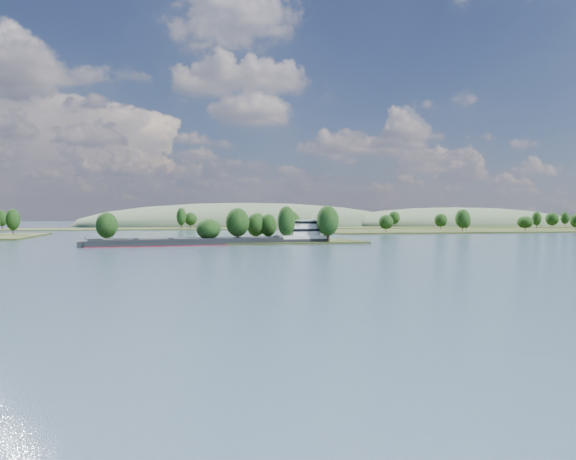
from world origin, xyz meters
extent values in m
plane|color=#3A4A64|center=(0.00, 120.00, 0.00)|extent=(1800.00, 1800.00, 0.00)
cube|color=#293417|center=(0.00, 180.00, 0.00)|extent=(100.00, 30.00, 1.20)
cylinder|color=black|center=(19.70, 169.85, 2.71)|extent=(0.50, 0.50, 4.23)
ellipsoid|color=black|center=(19.70, 169.85, 8.09)|extent=(6.42, 6.42, 10.87)
cylinder|color=black|center=(12.64, 188.89, 2.32)|extent=(0.50, 0.50, 3.44)
ellipsoid|color=black|center=(12.64, 188.89, 6.70)|extent=(7.22, 7.22, 8.85)
cylinder|color=black|center=(2.67, 173.23, 2.61)|extent=(0.50, 0.50, 4.01)
ellipsoid|color=black|center=(2.67, 173.23, 7.71)|extent=(8.49, 8.49, 10.32)
cylinder|color=black|center=(10.66, 182.01, 2.27)|extent=(0.50, 0.50, 3.35)
ellipsoid|color=black|center=(10.66, 182.01, 6.53)|extent=(6.46, 6.46, 8.61)
cylinder|color=black|center=(-8.03, 168.99, 1.97)|extent=(0.50, 0.50, 2.73)
ellipsoid|color=black|center=(-8.03, 168.99, 5.44)|extent=(8.49, 8.49, 7.02)
cylinder|color=black|center=(-41.97, 175.18, 2.35)|extent=(0.50, 0.50, 3.50)
ellipsoid|color=black|center=(-41.97, 175.18, 6.80)|extent=(7.36, 7.36, 9.00)
cylinder|color=black|center=(15.48, 181.42, 2.25)|extent=(0.50, 0.50, 3.30)
ellipsoid|color=black|center=(15.48, 181.42, 6.45)|extent=(6.39, 6.39, 8.50)
cylinder|color=black|center=(40.53, 185.28, 2.77)|extent=(0.50, 0.50, 4.34)
ellipsoid|color=black|center=(40.53, 185.28, 8.29)|extent=(6.11, 6.11, 11.17)
cylinder|color=black|center=(34.86, 168.92, 2.75)|extent=(0.50, 0.50, 4.30)
ellipsoid|color=black|center=(34.86, 168.92, 8.22)|extent=(8.13, 8.13, 11.06)
cylinder|color=black|center=(26.05, 188.10, 2.43)|extent=(0.50, 0.50, 3.65)
ellipsoid|color=black|center=(26.05, 188.10, 7.07)|extent=(6.98, 6.98, 9.39)
cylinder|color=black|center=(-93.10, 271.12, 2.87)|extent=(0.50, 0.50, 4.14)
ellipsoid|color=black|center=(-93.10, 271.12, 8.14)|extent=(6.58, 6.58, 10.66)
cube|color=#293417|center=(230.00, 300.00, 0.00)|extent=(320.00, 90.00, 1.60)
cylinder|color=black|center=(101.13, 270.19, 2.39)|extent=(0.50, 0.50, 3.19)
ellipsoid|color=black|center=(101.13, 270.19, 6.44)|extent=(8.22, 8.22, 8.19)
cylinder|color=black|center=(262.65, 336.36, 2.71)|extent=(0.50, 0.50, 3.82)
ellipsoid|color=black|center=(262.65, 336.36, 7.56)|extent=(9.78, 9.78, 9.82)
cylinder|color=black|center=(235.64, 280.31, 2.50)|extent=(0.50, 0.50, 3.40)
ellipsoid|color=black|center=(235.64, 280.31, 6.82)|extent=(7.66, 7.66, 8.75)
cylinder|color=black|center=(198.10, 279.96, 2.25)|extent=(0.50, 0.50, 2.91)
ellipsoid|color=black|center=(198.10, 279.96, 5.95)|extent=(9.81, 9.81, 7.47)
cylinder|color=black|center=(147.40, 267.14, 2.92)|extent=(0.50, 0.50, 4.24)
ellipsoid|color=black|center=(147.40, 267.14, 8.30)|extent=(8.60, 8.60, 10.89)
cylinder|color=black|center=(157.84, 280.87, 2.61)|extent=(0.50, 0.50, 3.62)
ellipsoid|color=black|center=(157.84, 280.87, 7.21)|extent=(5.70, 5.70, 9.30)
cylinder|color=black|center=(160.89, 317.29, 2.53)|extent=(0.50, 0.50, 3.47)
ellipsoid|color=black|center=(160.89, 317.29, 6.94)|extent=(8.52, 8.52, 8.91)
cylinder|color=black|center=(244.70, 330.18, 2.79)|extent=(0.50, 0.50, 3.99)
ellipsoid|color=black|center=(244.70, 330.18, 7.87)|extent=(6.59, 6.59, 10.26)
cube|color=#293417|center=(0.00, 400.00, 0.00)|extent=(900.00, 60.00, 1.20)
cylinder|color=black|center=(147.36, 380.17, 2.20)|extent=(0.50, 0.50, 3.20)
ellipsoid|color=black|center=(147.36, 380.17, 6.27)|extent=(6.34, 6.34, 8.23)
cylinder|color=black|center=(0.16, 402.48, 2.55)|extent=(0.50, 0.50, 3.90)
ellipsoid|color=black|center=(0.16, 402.48, 7.50)|extent=(9.45, 9.45, 10.02)
cylinder|color=black|center=(319.18, 390.93, 2.70)|extent=(0.50, 0.50, 4.20)
ellipsoid|color=black|center=(319.18, 390.93, 8.04)|extent=(7.52, 7.52, 10.80)
cylinder|color=black|center=(170.74, 414.80, 2.74)|extent=(0.50, 0.50, 4.27)
ellipsoid|color=black|center=(170.74, 414.80, 8.17)|extent=(9.71, 9.71, 10.98)
cylinder|color=black|center=(-128.16, 395.73, 2.73)|extent=(0.50, 0.50, 4.26)
ellipsoid|color=black|center=(-128.16, 395.73, 8.15)|extent=(7.01, 7.01, 10.96)
cylinder|color=black|center=(58.15, 389.68, 2.32)|extent=(0.50, 0.50, 3.43)
ellipsoid|color=black|center=(58.15, 389.68, 6.68)|extent=(7.82, 7.82, 8.83)
cylinder|color=black|center=(-7.60, 380.40, 3.06)|extent=(0.50, 0.50, 4.91)
ellipsoid|color=black|center=(-7.60, 380.40, 9.31)|extent=(6.83, 6.83, 12.64)
ellipsoid|color=#3E5138|center=(260.00, 470.00, 0.00)|extent=(260.00, 140.00, 36.00)
ellipsoid|color=#3E5138|center=(60.00, 500.00, 0.00)|extent=(320.00, 160.00, 44.00)
cube|color=black|center=(-6.49, 169.83, 0.53)|extent=(84.66, 20.15, 2.31)
cube|color=maroon|center=(-6.49, 169.83, 0.05)|extent=(84.89, 20.38, 0.26)
cube|color=black|center=(-15.43, 173.97, 2.00)|extent=(64.72, 7.95, 0.84)
cube|color=black|center=(-14.24, 163.75, 2.00)|extent=(64.72, 7.95, 0.84)
cube|color=black|center=(-14.84, 168.86, 1.84)|extent=(63.67, 16.67, 0.32)
cube|color=black|center=(-37.78, 166.19, 2.15)|extent=(10.38, 9.65, 0.37)
cube|color=black|center=(-26.31, 167.53, 2.15)|extent=(10.38, 9.65, 0.37)
cube|color=black|center=(-14.84, 168.86, 2.15)|extent=(10.38, 9.65, 0.37)
cube|color=black|center=(-3.36, 170.20, 2.15)|extent=(10.38, 9.65, 0.37)
cube|color=black|center=(8.11, 171.53, 2.15)|extent=(10.38, 9.65, 0.37)
cube|color=black|center=(-48.73, 164.92, 0.95)|extent=(4.22, 9.75, 2.10)
cylinder|color=black|center=(-47.69, 165.04, 2.42)|extent=(0.28, 0.28, 2.31)
cube|color=silver|center=(25.84, 173.60, 2.31)|extent=(17.85, 11.96, 1.26)
cube|color=silver|center=(26.88, 173.72, 4.41)|extent=(11.40, 9.56, 3.15)
cube|color=black|center=(26.88, 173.72, 4.83)|extent=(11.63, 9.79, 0.95)
cube|color=silver|center=(27.93, 173.84, 7.14)|extent=(6.99, 6.99, 2.31)
cube|color=black|center=(27.93, 173.84, 7.56)|extent=(7.22, 7.22, 0.84)
cube|color=silver|center=(27.93, 173.84, 8.40)|extent=(7.45, 7.45, 0.21)
cylinder|color=silver|center=(30.54, 174.15, 9.66)|extent=(0.23, 0.23, 2.73)
cylinder|color=black|center=(23.39, 176.49, 8.61)|extent=(0.58, 0.58, 1.26)
camera|label=1|loc=(-25.99, -24.88, 10.17)|focal=35.00mm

